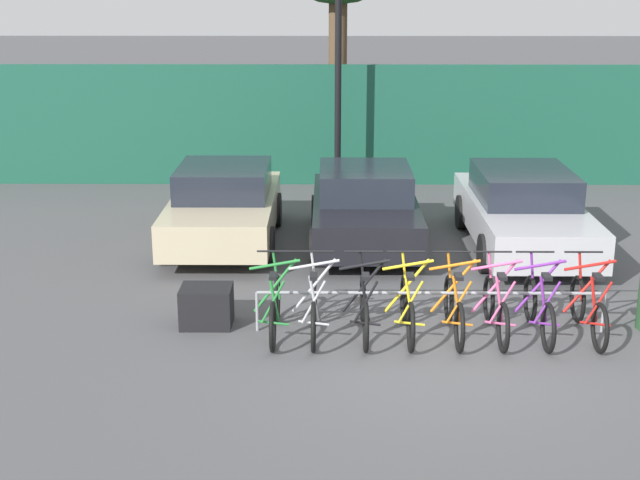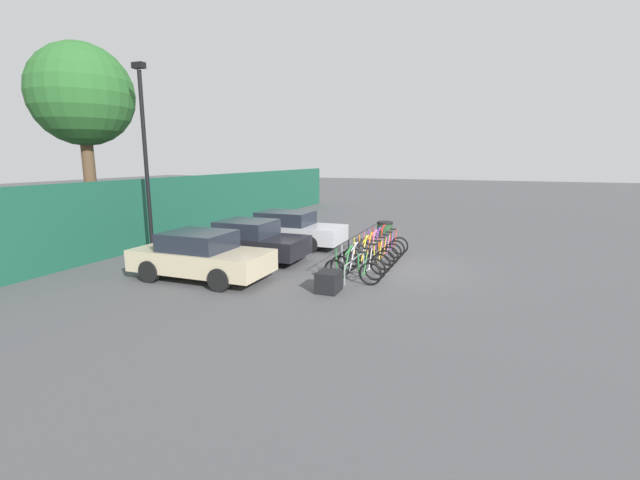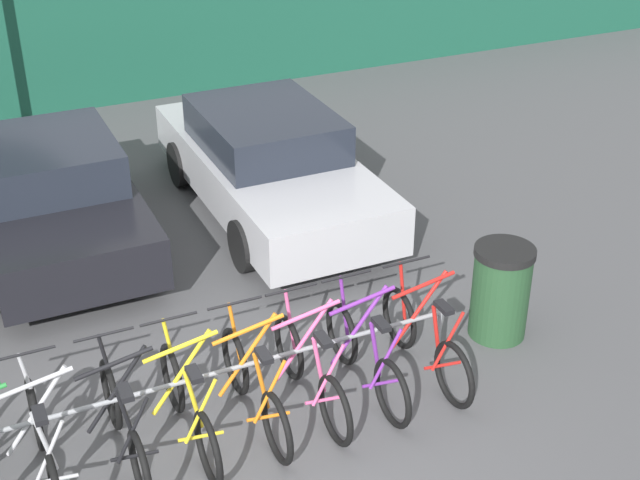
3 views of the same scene
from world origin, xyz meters
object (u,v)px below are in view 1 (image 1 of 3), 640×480
at_px(bicycle_purple, 539,309).
at_px(car_black, 365,208).
at_px(car_silver, 523,210).
at_px(bicycle_silver, 314,309).
at_px(cargo_crate, 207,306).
at_px(bicycle_pink, 496,309).
at_px(bicycle_red, 589,309).
at_px(lamp_post, 338,21).
at_px(bicycle_orange, 454,309).
at_px(bicycle_yellow, 407,309).
at_px(bike_rack, 431,297).
at_px(car_beige, 224,206).
at_px(bicycle_green, 275,309).
at_px(bicycle_black, 364,309).

xyz_separation_m(bicycle_purple, car_black, (-2.15, 4.13, 0.31)).
bearing_deg(car_silver, bicycle_silver, -132.14).
height_order(bicycle_silver, cargo_crate, bicycle_silver).
distance_m(bicycle_pink, cargo_crate, 3.92).
xyz_separation_m(bicycle_red, lamp_post, (-3.25, 7.97, 3.33)).
bearing_deg(cargo_crate, bicycle_orange, -5.99).
bearing_deg(lamp_post, bicycle_yellow, -83.97).
distance_m(bicycle_orange, bicycle_pink, 0.56).
distance_m(bicycle_silver, cargo_crate, 1.53).
height_order(bicycle_pink, cargo_crate, bicycle_pink).
bearing_deg(bicycle_red, bicycle_orange, 176.62).
relative_size(bicycle_orange, car_black, 0.44).
bearing_deg(bicycle_silver, lamp_post, 90.33).
xyz_separation_m(bicycle_yellow, bicycle_orange, (0.62, 0.00, 0.00)).
relative_size(bike_rack, car_beige, 1.16).
xyz_separation_m(bicycle_silver, bicycle_orange, (1.86, 0.00, 0.00)).
height_order(bicycle_orange, car_black, car_black).
bearing_deg(cargo_crate, car_beige, 92.68).
bearing_deg(bicycle_silver, bicycle_yellow, 3.20).
xyz_separation_m(bicycle_orange, cargo_crate, (-3.34, 0.35, -0.10)).
distance_m(bicycle_pink, bicycle_red, 1.23).
bearing_deg(bicycle_red, car_silver, 87.39).
distance_m(bike_rack, bicycle_pink, 0.88).
height_order(bicycle_orange, bicycle_purple, same).
relative_size(bicycle_silver, bicycle_red, 1.00).
bearing_deg(bicycle_pink, bicycle_orange, 177.14).
bearing_deg(bicycle_orange, car_silver, 68.31).
xyz_separation_m(bike_rack, bicycle_red, (2.08, -0.15, -0.12)).
bearing_deg(bicycle_red, bicycle_yellow, 176.62).
height_order(bicycle_silver, bicycle_pink, same).
bearing_deg(bicycle_green, car_black, 71.49).
relative_size(bicycle_green, bicycle_purple, 1.00).
height_order(car_black, cargo_crate, car_black).
relative_size(bicycle_green, bicycle_black, 1.00).
xyz_separation_m(bicycle_orange, bicycle_pink, (0.56, 0.00, 0.00)).
relative_size(bicycle_pink, car_beige, 0.42).
bearing_deg(car_silver, bicycle_black, -126.37).
relative_size(bicycle_green, bicycle_orange, 1.00).
xyz_separation_m(bicycle_silver, bicycle_pink, (2.42, 0.00, 0.00)).
relative_size(bicycle_purple, bicycle_red, 1.00).
distance_m(bicycle_orange, car_beige, 5.54).
distance_m(bike_rack, bicycle_silver, 1.57).
distance_m(bicycle_yellow, bicycle_orange, 0.62).
relative_size(bike_rack, bicycle_red, 2.76).
xyz_separation_m(bicycle_pink, cargo_crate, (-3.90, 0.35, -0.10)).
distance_m(bicycle_green, bicycle_purple, 3.51).
height_order(bicycle_red, lamp_post, lamp_post).
height_order(bicycle_black, bicycle_red, same).
distance_m(bicycle_silver, bicycle_red, 3.65).
relative_size(bicycle_green, bicycle_silver, 1.00).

